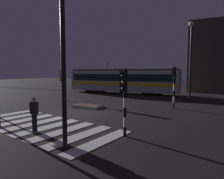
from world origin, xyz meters
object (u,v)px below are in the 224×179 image
traffic_light_corner_far_left (62,81)px  street_lamp_near_kerb (58,20)px  tram (122,80)px  pedestrian_waiting_at_kerb (34,114)px  traffic_light_corner_near_right (124,92)px  street_lamp_trackside_right (191,53)px  traffic_light_corner_far_right (174,81)px

traffic_light_corner_far_left → street_lamp_near_kerb: street_lamp_near_kerb is taller
traffic_light_corner_far_left → tram: (2.90, 8.73, -0.27)m
tram → pedestrian_waiting_at_kerb: 17.96m
pedestrian_waiting_at_kerb → tram: bearing=99.0°
pedestrian_waiting_at_kerb → traffic_light_corner_far_left: bearing=122.4°
pedestrian_waiting_at_kerb → traffic_light_corner_near_right: bearing=15.6°
traffic_light_corner_near_right → street_lamp_trackside_right: street_lamp_trackside_right is taller
traffic_light_corner_far_left → pedestrian_waiting_at_kerb: (5.70, -8.99, -1.13)m
traffic_light_corner_far_right → street_lamp_near_kerb: size_ratio=0.45×
tram → pedestrian_waiting_at_kerb: bearing=-81.0°
traffic_light_corner_near_right → tram: 17.96m
traffic_light_corner_far_right → street_lamp_near_kerb: 11.14m
street_lamp_near_kerb → traffic_light_corner_far_right: bearing=77.2°
street_lamp_trackside_right → tram: street_lamp_trackside_right is taller
traffic_light_corner_near_right → traffic_light_corner_far_right: traffic_light_corner_far_right is taller
traffic_light_corner_far_right → traffic_light_corner_far_left: size_ratio=1.09×
street_lamp_trackside_right → tram: size_ratio=0.49×
traffic_light_corner_near_right → pedestrian_waiting_at_kerb: size_ratio=1.79×
traffic_light_corner_far_right → traffic_light_corner_near_right: bearing=-96.4°
traffic_light_corner_far_left → pedestrian_waiting_at_kerb: traffic_light_corner_far_left is taller
traffic_light_corner_far_left → tram: tram is taller
traffic_light_corner_far_left → street_lamp_near_kerb: 13.56m
traffic_light_corner_near_right → pedestrian_waiting_at_kerb: bearing=-164.4°
traffic_light_corner_far_left → pedestrian_waiting_at_kerb: size_ratio=1.78×
street_lamp_trackside_right → tram: 10.31m
traffic_light_corner_far_right → street_lamp_trackside_right: size_ratio=0.45×
street_lamp_trackside_right → tram: bearing=152.1°
traffic_light_corner_far_right → street_lamp_near_kerb: (-2.40, -10.58, 2.51)m
street_lamp_near_kerb → tram: (-5.49, 19.03, -2.95)m
traffic_light_corner_far_right → street_lamp_trackside_right: street_lamp_trackside_right is taller
street_lamp_trackside_right → pedestrian_waiting_at_kerb: (-5.95, -13.09, -3.76)m
traffic_light_corner_far_right → street_lamp_trackside_right: 4.62m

